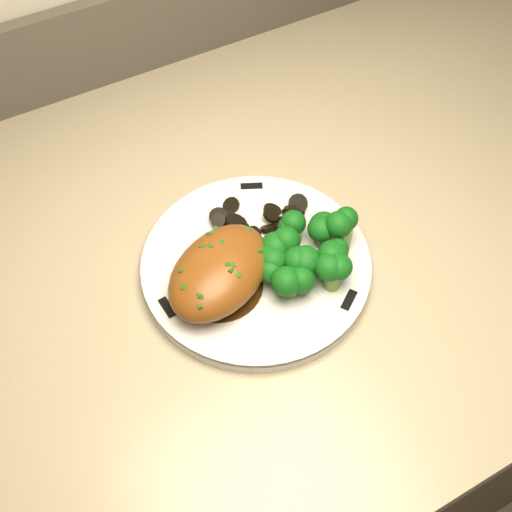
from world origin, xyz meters
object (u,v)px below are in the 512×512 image
chicken_breast (223,271)px  broccoli_florets (308,250)px  counter (296,367)px  plate (256,266)px

chicken_breast → broccoli_florets: size_ratio=1.35×
counter → broccoli_florets: (-0.07, -0.09, 0.51)m
counter → plate: counter is taller
chicken_breast → broccoli_florets: bearing=-40.8°
plate → broccoli_florets: bearing=-31.9°
counter → chicken_breast: 0.54m
counter → broccoli_florets: size_ratio=18.77×
counter → broccoli_florets: counter is taller
broccoli_florets → counter: bearing=52.6°
plate → counter: bearing=28.5°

